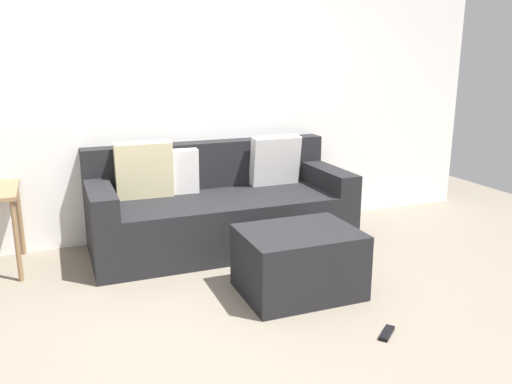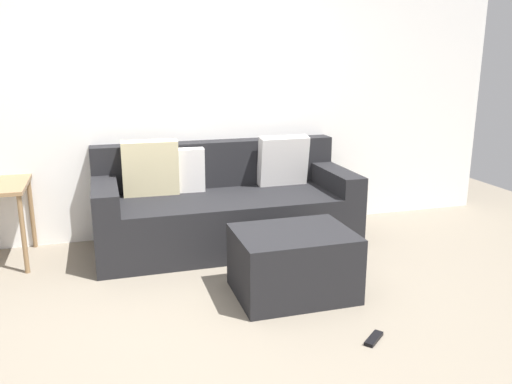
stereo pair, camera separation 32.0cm
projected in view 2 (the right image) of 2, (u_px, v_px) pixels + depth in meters
ground_plane at (246, 338)px, 3.05m from camera, size 7.93×7.93×0.00m
wall_back at (183, 87)px, 4.59m from camera, size 6.10×0.10×2.64m
couch_sectional at (224, 207)px, 4.50m from camera, size 2.16×0.91×0.91m
ottoman at (293, 263)px, 3.56m from camera, size 0.78×0.61×0.45m
remote_near_ottoman at (374, 339)px, 3.02m from camera, size 0.17×0.15×0.02m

